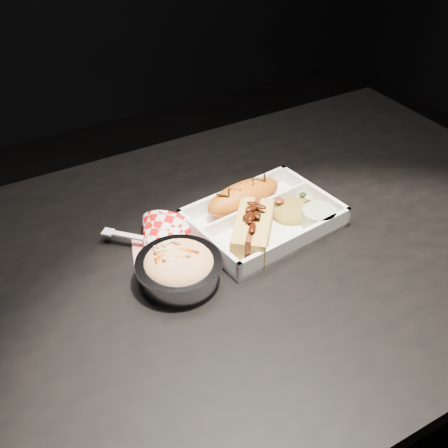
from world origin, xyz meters
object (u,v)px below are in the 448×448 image
Objects in this scene: food_tray at (263,221)px; hotdog at (253,228)px; fried_pastry at (244,197)px; foil_coleslaw_cup at (179,267)px; dining_table at (258,280)px; napkin_fork at (158,243)px.

food_tray is 0.06m from hotdog.
foil_coleslaw_cup reaches higher than fried_pastry.
dining_table is at bearing -135.36° from food_tray.
foil_coleslaw_cup is at bearing -173.13° from dining_table.
hotdog is (-0.04, -0.03, 0.02)m from food_tray.
fried_pastry is at bearing 17.84° from hotdog.
food_tray is at bearing -12.64° from hotdog.
fried_pastry is at bearing 53.70° from napkin_fork.
food_tray is at bearing -83.45° from fried_pastry.
foil_coleslaw_cup is 0.09m from napkin_fork.
hotdog is at bearing 167.04° from dining_table.
napkin_fork reaches higher than food_tray.
food_tray is 0.06m from fried_pastry.
food_tray is 0.20m from foil_coleslaw_cup.
fried_pastry is at bearing 30.54° from foil_coleslaw_cup.
dining_table is 7.71× the size of fried_pastry.
foil_coleslaw_cup is 0.89× the size of napkin_fork.
hotdog is 0.91× the size of napkin_fork.
napkin_fork is at bearing -172.46° from fried_pastry.
napkin_fork is (-0.16, 0.07, 0.11)m from dining_table.
dining_table is 7.91× the size of napkin_fork.
foil_coleslaw_cup is (-0.19, -0.05, 0.02)m from food_tray.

